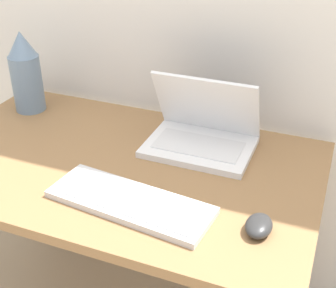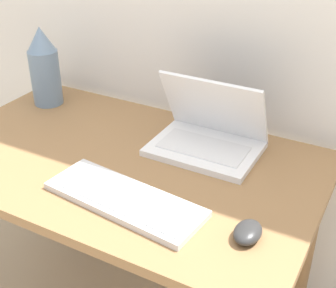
{
  "view_description": "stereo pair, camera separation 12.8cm",
  "coord_description": "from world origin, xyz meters",
  "views": [
    {
      "loc": [
        0.58,
        -0.68,
        1.47
      ],
      "look_at": [
        0.16,
        0.35,
        0.83
      ],
      "focal_mm": 50.0,
      "sensor_mm": 36.0,
      "label": 1
    },
    {
      "loc": [
        0.69,
        -0.63,
        1.47
      ],
      "look_at": [
        0.16,
        0.35,
        0.83
      ],
      "focal_mm": 50.0,
      "sensor_mm": 36.0,
      "label": 2
    }
  ],
  "objects": [
    {
      "name": "mouse",
      "position": [
        0.46,
        0.2,
        0.75
      ],
      "size": [
        0.06,
        0.09,
        0.04
      ],
      "color": "#2D2D2D",
      "rests_on": "desk"
    },
    {
      "name": "laptop",
      "position": [
        0.2,
        0.53,
        0.78
      ],
      "size": [
        0.32,
        0.24,
        0.23
      ],
      "color": "white",
      "rests_on": "desk"
    },
    {
      "name": "vase",
      "position": [
        -0.46,
        0.56,
        0.87
      ],
      "size": [
        0.11,
        0.11,
        0.29
      ],
      "color": "slate",
      "rests_on": "desk"
    },
    {
      "name": "desk",
      "position": [
        0.0,
        0.36,
        0.64
      ],
      "size": [
        1.18,
        0.71,
        0.73
      ],
      "color": "olive",
      "rests_on": "ground_plane"
    },
    {
      "name": "keyboard",
      "position": [
        0.13,
        0.18,
        0.74
      ],
      "size": [
        0.45,
        0.2,
        0.02
      ],
      "color": "silver",
      "rests_on": "desk"
    }
  ]
}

